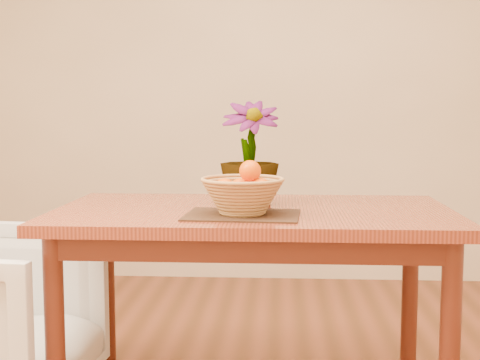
{
  "coord_description": "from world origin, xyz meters",
  "views": [
    {
      "loc": [
        0.09,
        -2.05,
        1.1
      ],
      "look_at": [
        -0.04,
        0.19,
        0.86
      ],
      "focal_mm": 50.0,
      "sensor_mm": 36.0,
      "label": 1
    }
  ],
  "objects": [
    {
      "name": "wall_back",
      "position": [
        0.0,
        2.25,
        1.35
      ],
      "size": [
        4.0,
        0.02,
        2.7
      ],
      "primitive_type": "cube",
      "color": "#FFE6C2",
      "rests_on": "floor"
    },
    {
      "name": "wicker_basket",
      "position": [
        -0.03,
        0.13,
        0.81
      ],
      "size": [
        0.28,
        0.28,
        0.11
      ],
      "color": "#A27843",
      "rests_on": "placemat"
    },
    {
      "name": "placemat",
      "position": [
        -0.03,
        0.13,
        0.75
      ],
      "size": [
        0.39,
        0.3,
        0.01
      ],
      "primitive_type": "cube",
      "rotation": [
        0.0,
        0.0,
        -0.06
      ],
      "color": "#392014",
      "rests_on": "table"
    },
    {
      "name": "orange_pile",
      "position": [
        -0.02,
        0.14,
        0.85
      ],
      "size": [
        0.19,
        0.18,
        0.13
      ],
      "rotation": [
        0.0,
        0.0,
        -0.42
      ],
      "color": "#F75004",
      "rests_on": "wicker_basket"
    },
    {
      "name": "potted_plant",
      "position": [
        -0.02,
        0.39,
        0.94
      ],
      "size": [
        0.23,
        0.23,
        0.38
      ],
      "primitive_type": "imported",
      "rotation": [
        0.0,
        0.0,
        0.09
      ],
      "color": "#164C15",
      "rests_on": "table"
    },
    {
      "name": "table",
      "position": [
        0.0,
        0.3,
        0.66
      ],
      "size": [
        1.4,
        0.8,
        0.75
      ],
      "color": "maroon",
      "rests_on": "floor"
    }
  ]
}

